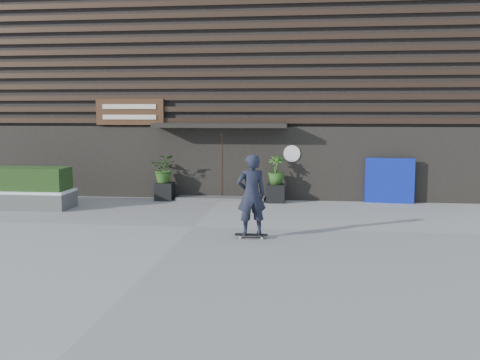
# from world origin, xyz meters

# --- Properties ---
(ground) EXTENTS (80.00, 80.00, 0.00)m
(ground) POSITION_xyz_m (0.00, 0.00, 0.00)
(ground) COLOR #989590
(ground) RESTS_ON ground
(entrance_step) EXTENTS (3.00, 0.80, 0.12)m
(entrance_step) POSITION_xyz_m (0.00, 4.60, 0.06)
(entrance_step) COLOR #525250
(entrance_step) RESTS_ON ground
(planter_pot_left) EXTENTS (0.60, 0.60, 0.60)m
(planter_pot_left) POSITION_xyz_m (-1.90, 4.40, 0.30)
(planter_pot_left) COLOR black
(planter_pot_left) RESTS_ON ground
(bamboo_left) EXTENTS (0.86, 0.75, 0.96)m
(bamboo_left) POSITION_xyz_m (-1.90, 4.40, 1.08)
(bamboo_left) COLOR #2D591E
(bamboo_left) RESTS_ON planter_pot_left
(planter_pot_right) EXTENTS (0.60, 0.60, 0.60)m
(planter_pot_right) POSITION_xyz_m (1.90, 4.40, 0.30)
(planter_pot_right) COLOR black
(planter_pot_right) RESTS_ON ground
(bamboo_right) EXTENTS (0.54, 0.54, 0.96)m
(bamboo_right) POSITION_xyz_m (1.90, 4.40, 1.08)
(bamboo_right) COLOR #2D591E
(bamboo_right) RESTS_ON planter_pot_right
(raised_bed) EXTENTS (3.50, 1.20, 0.50)m
(raised_bed) POSITION_xyz_m (-6.13, 2.30, 0.25)
(raised_bed) COLOR #50504D
(raised_bed) RESTS_ON ground
(snow_layer) EXTENTS (3.50, 1.20, 0.08)m
(snow_layer) POSITION_xyz_m (-6.13, 2.30, 0.54)
(snow_layer) COLOR white
(snow_layer) RESTS_ON raised_bed
(hedge) EXTENTS (3.30, 1.00, 0.70)m
(hedge) POSITION_xyz_m (-6.13, 2.30, 0.93)
(hedge) COLOR #1E3B15
(hedge) RESTS_ON snow_layer
(blue_tarp) EXTENTS (1.59, 0.28, 1.49)m
(blue_tarp) POSITION_xyz_m (5.63, 4.70, 0.74)
(blue_tarp) COLOR #0B1A95
(blue_tarp) RESTS_ON ground
(building) EXTENTS (18.00, 11.00, 8.00)m
(building) POSITION_xyz_m (-0.00, 9.96, 3.99)
(building) COLOR black
(building) RESTS_ON ground
(skateboarder) EXTENTS (0.81, 0.66, 2.01)m
(skateboarder) POSITION_xyz_m (1.65, -1.13, 1.05)
(skateboarder) COLOR black
(skateboarder) RESTS_ON ground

